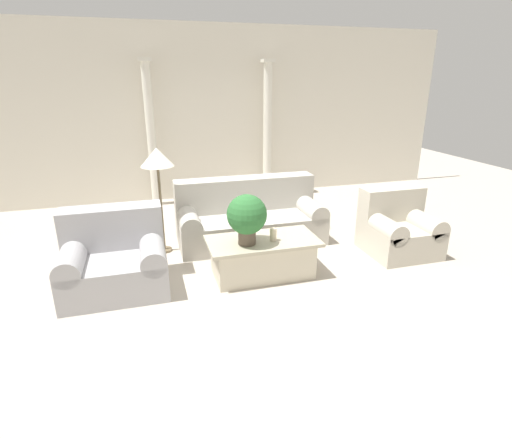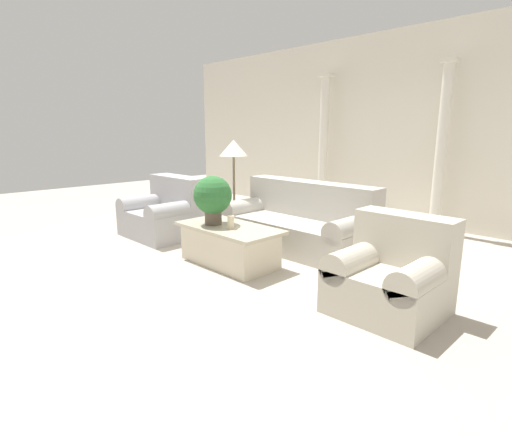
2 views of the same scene
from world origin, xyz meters
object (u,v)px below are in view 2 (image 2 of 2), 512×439
(coffee_table, at_px, (229,245))
(floor_lamp, at_px, (234,152))
(potted_plant, at_px, (213,197))
(armchair, at_px, (392,274))
(sofa_long, at_px, (299,223))
(loveseat, at_px, (166,212))

(coffee_table, height_order, floor_lamp, floor_lamp)
(potted_plant, bearing_deg, armchair, 6.16)
(coffee_table, distance_m, potted_plant, 0.61)
(coffee_table, height_order, armchair, armchair)
(sofa_long, relative_size, coffee_table, 1.57)
(loveseat, distance_m, potted_plant, 1.57)
(floor_lamp, bearing_deg, armchair, -16.02)
(sofa_long, relative_size, armchair, 2.35)
(sofa_long, xyz_separation_m, coffee_table, (-0.14, -1.14, -0.11))
(loveseat, bearing_deg, potted_plant, -9.95)
(potted_plant, xyz_separation_m, armchair, (2.18, 0.24, -0.46))
(sofa_long, bearing_deg, potted_plant, -105.99)
(loveseat, xyz_separation_m, coffee_table, (1.69, -0.19, -0.12))
(sofa_long, distance_m, floor_lamp, 1.54)
(sofa_long, distance_m, armchair, 2.08)
(floor_lamp, bearing_deg, sofa_long, 4.08)
(loveseat, distance_m, coffee_table, 1.70)
(potted_plant, relative_size, armchair, 0.66)
(potted_plant, xyz_separation_m, floor_lamp, (-0.89, 1.12, 0.45))
(coffee_table, bearing_deg, loveseat, 173.58)
(loveseat, bearing_deg, floor_lamp, 55.73)
(sofa_long, height_order, loveseat, same)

